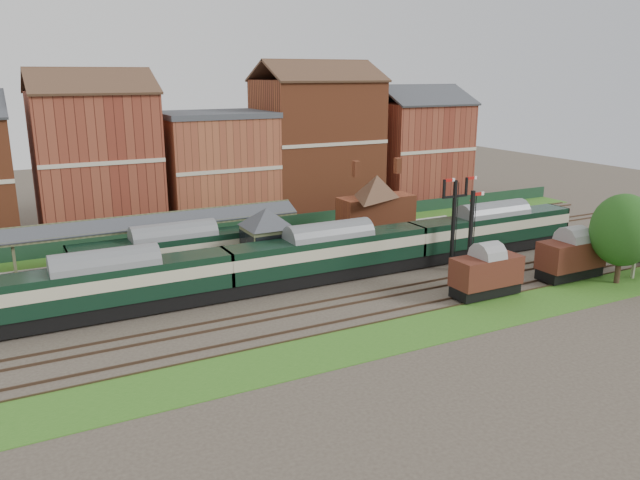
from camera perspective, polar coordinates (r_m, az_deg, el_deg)
name	(u,v)px	position (r m, az deg, el deg)	size (l,w,h in m)	color
ground	(317,282)	(51.70, -0.31, -3.90)	(160.00, 160.00, 0.00)	#473D33
grass_back	(247,238)	(65.71, -6.73, 0.16)	(90.00, 4.50, 0.06)	#2D6619
grass_front	(400,334)	(42.10, 7.30, -8.53)	(90.00, 5.00, 0.06)	#2D6619
fence	(240,228)	(67.35, -7.36, 1.13)	(90.00, 0.12, 1.50)	#193823
platform	(220,255)	(58.30, -9.11, -1.38)	(55.00, 3.40, 1.00)	#2D2D2D
signal_box	(267,241)	(52.38, -4.87, -0.06)	(5.40, 5.40, 6.00)	#5D7351
brick_hut	(349,251)	(56.36, 2.69, -1.04)	(3.20, 2.64, 2.94)	maroon
station_building	(376,201)	(64.66, 5.18, 3.53)	(8.10, 8.10, 5.90)	brown
canopy	(152,219)	(55.77, -15.13, 1.87)	(26.00, 3.89, 4.08)	#4A5032
semaphore_bracket	(454,219)	(54.89, 12.15, 1.91)	(3.60, 0.25, 8.18)	black
semaphore_siding	(470,239)	(50.42, 13.59, 0.11)	(1.23, 0.25, 8.00)	black
yard_lamp	(638,233)	(57.80, 27.08, 0.57)	(2.60, 0.22, 7.00)	beige
town_backdrop	(215,162)	(72.64, -9.61, 7.08)	(69.00, 10.00, 16.00)	brown
dmu_train	(329,253)	(51.49, 0.81, -1.20)	(52.94, 2.78, 4.07)	black
platform_railcar	(175,252)	(53.47, -13.15, -1.09)	(16.96, 2.68, 3.91)	black
goods_van_a	(486,273)	(49.63, 14.96, -2.92)	(5.51, 2.39, 3.34)	black
goods_van_b	(571,256)	(56.08, 21.96, -1.37)	(5.76, 2.49, 3.49)	black
tree_far	(623,230)	(55.83, 25.97, 0.81)	(5.13, 5.13, 7.49)	#382619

